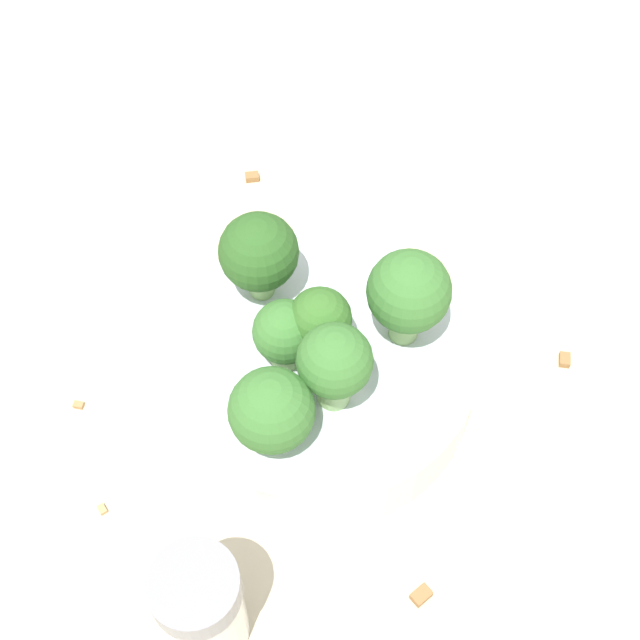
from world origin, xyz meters
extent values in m
plane|color=beige|center=(0.00, 0.00, 0.00)|extent=(3.00, 3.00, 0.00)
cylinder|color=silver|center=(0.00, 0.00, 0.02)|extent=(0.17, 0.17, 0.04)
cylinder|color=#8EB770|center=(-0.02, 0.01, 0.05)|extent=(0.02, 0.02, 0.03)
sphere|color=#3D7533|center=(-0.02, 0.01, 0.07)|extent=(0.04, 0.04, 0.04)
cylinder|color=#8EB770|center=(-0.02, 0.05, 0.05)|extent=(0.03, 0.03, 0.02)
sphere|color=#3D7533|center=(-0.02, 0.05, 0.06)|extent=(0.04, 0.04, 0.04)
cylinder|color=#84AD66|center=(0.05, -0.01, 0.05)|extent=(0.02, 0.02, 0.03)
sphere|color=#2D5B23|center=(0.05, -0.01, 0.07)|extent=(0.04, 0.04, 0.04)
cylinder|color=#84AD66|center=(-0.02, -0.04, 0.05)|extent=(0.02, 0.02, 0.03)
sphere|color=#3D7533|center=(-0.02, -0.04, 0.08)|extent=(0.04, 0.04, 0.04)
cylinder|color=#7A9E5B|center=(0.00, 0.00, 0.05)|extent=(0.02, 0.02, 0.03)
sphere|color=#386B28|center=(0.00, 0.00, 0.07)|extent=(0.03, 0.03, 0.03)
cylinder|color=#84AD66|center=(0.01, 0.01, 0.05)|extent=(0.02, 0.02, 0.02)
sphere|color=#3D7533|center=(0.01, 0.01, 0.06)|extent=(0.03, 0.03, 0.03)
cylinder|color=silver|center=(-0.06, 0.13, 0.03)|extent=(0.04, 0.04, 0.06)
cylinder|color=gray|center=(-0.06, 0.13, 0.07)|extent=(0.04, 0.04, 0.02)
cube|color=olive|center=(-0.09, -0.11, 0.00)|extent=(0.01, 0.01, 0.01)
cube|color=olive|center=(0.14, -0.08, 0.00)|extent=(0.01, 0.01, 0.01)
cube|color=olive|center=(-0.12, 0.05, 0.00)|extent=(0.01, 0.01, 0.01)
cube|color=tan|center=(0.03, 0.13, 0.00)|extent=(0.01, 0.00, 0.01)
cube|color=#AD7F4C|center=(0.09, 0.10, 0.00)|extent=(0.01, 0.01, 0.01)
camera|label=1|loc=(-0.17, 0.18, 0.44)|focal=50.00mm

